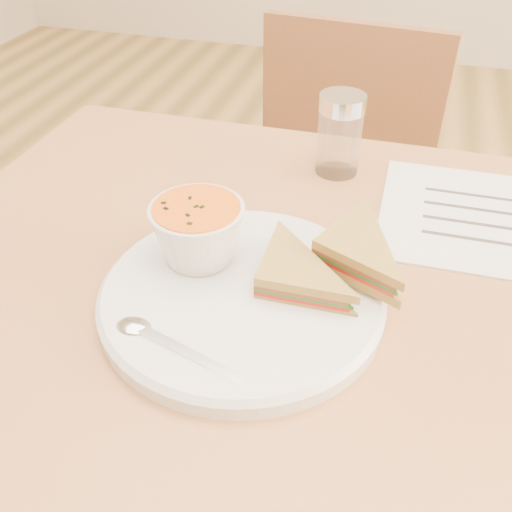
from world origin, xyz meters
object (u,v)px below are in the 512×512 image
(soup_bowl, at_px, (198,235))
(condiment_shaker, at_px, (339,135))
(plate, at_px, (242,297))
(chair_far, at_px, (316,250))
(dining_table, at_px, (309,462))

(soup_bowl, xyz_separation_m, condiment_shaker, (0.11, 0.27, 0.01))
(plate, bearing_deg, condiment_shaker, 80.90)
(chair_far, height_order, condiment_shaker, condiment_shaker)
(chair_far, bearing_deg, soup_bowl, 90.85)
(soup_bowl, bearing_deg, chair_far, 83.66)
(chair_far, distance_m, plate, 0.63)
(chair_far, bearing_deg, condiment_shaker, 110.42)
(plate, height_order, soup_bowl, soup_bowl)
(dining_table, height_order, plate, plate)
(dining_table, bearing_deg, chair_far, 100.31)
(chair_far, bearing_deg, dining_table, 107.49)
(chair_far, xyz_separation_m, condiment_shaker, (0.05, -0.23, 0.38))
(soup_bowl, distance_m, condiment_shaker, 0.29)
(plate, bearing_deg, dining_table, 41.81)
(dining_table, distance_m, condiment_shaker, 0.49)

